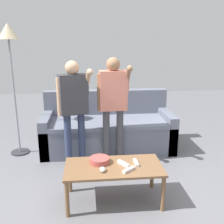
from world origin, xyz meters
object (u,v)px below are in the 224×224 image
(game_remote_wand_far, at_px, (123,164))
(player_left, at_px, (73,102))
(coffee_table, at_px, (114,170))
(game_remote_nunchuk, at_px, (103,169))
(couch, at_px, (108,129))
(snack_bowl, at_px, (100,160))
(game_remote_wand_spare, at_px, (136,163))
(game_remote_wand_near, at_px, (129,170))
(player_center, at_px, (113,98))
(floor_lamp, at_px, (9,45))

(game_remote_wand_far, bearing_deg, player_left, 122.67)
(coffee_table, height_order, game_remote_nunchuk, game_remote_nunchuk)
(couch, bearing_deg, snack_bowl, -98.22)
(snack_bowl, bearing_deg, game_remote_wand_spare, -9.96)
(game_remote_wand_near, relative_size, game_remote_wand_far, 0.91)
(game_remote_nunchuk, height_order, player_left, player_left)
(player_left, relative_size, player_center, 0.98)
(coffee_table, distance_m, game_remote_nunchuk, 0.18)
(player_center, xyz_separation_m, game_remote_wand_spare, (0.15, -0.94, -0.51))
(game_remote_nunchuk, bearing_deg, couch, 83.52)
(coffee_table, bearing_deg, snack_bowl, 147.92)
(couch, distance_m, floor_lamp, 1.92)
(game_remote_nunchuk, height_order, game_remote_wand_far, game_remote_nunchuk)
(floor_lamp, bearing_deg, snack_bowl, -47.56)
(player_center, distance_m, game_remote_wand_spare, 1.08)
(floor_lamp, distance_m, game_remote_wand_near, 2.43)
(player_left, bearing_deg, player_center, 9.07)
(game_remote_nunchuk, bearing_deg, player_left, 107.95)
(coffee_table, xyz_separation_m, player_left, (-0.44, 0.87, 0.55))
(game_remote_nunchuk, bearing_deg, coffee_table, 40.17)
(snack_bowl, relative_size, game_remote_nunchuk, 2.45)
(game_remote_wand_near, height_order, game_remote_wand_far, same)
(floor_lamp, relative_size, player_center, 1.30)
(player_center, bearing_deg, couch, 94.30)
(game_remote_nunchuk, distance_m, player_left, 1.14)
(couch, relative_size, snack_bowl, 9.48)
(couch, distance_m, coffee_table, 1.48)
(snack_bowl, relative_size, game_remote_wand_spare, 1.39)
(player_center, height_order, game_remote_wand_far, player_center)
(snack_bowl, distance_m, game_remote_wand_near, 0.36)
(coffee_table, distance_m, game_remote_wand_spare, 0.26)
(floor_lamp, height_order, player_left, floor_lamp)
(floor_lamp, xyz_separation_m, player_center, (1.42, -0.43, -0.70))
(game_remote_nunchuk, bearing_deg, player_center, 78.41)
(floor_lamp, distance_m, player_left, 1.25)
(snack_bowl, relative_size, game_remote_wand_far, 1.41)
(floor_lamp, xyz_separation_m, game_remote_wand_near, (1.47, -1.51, -1.21))
(game_remote_wand_near, bearing_deg, player_left, 120.33)
(snack_bowl, xyz_separation_m, game_remote_wand_far, (0.25, -0.07, -0.01))
(snack_bowl, height_order, game_remote_wand_near, snack_bowl)
(game_remote_wand_far, bearing_deg, game_remote_wand_near, -76.13)
(snack_bowl, bearing_deg, game_remote_nunchuk, -84.17)
(player_left, height_order, game_remote_wand_spare, player_left)
(couch, height_order, player_center, player_center)
(couch, distance_m, snack_bowl, 1.41)
(couch, relative_size, game_remote_wand_near, 14.61)
(game_remote_nunchuk, bearing_deg, floor_lamp, 128.91)
(game_remote_nunchuk, bearing_deg, game_remote_wand_near, -4.18)
(floor_lamp, height_order, game_remote_wand_far, floor_lamp)
(game_remote_wand_near, bearing_deg, game_remote_wand_spare, 55.06)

